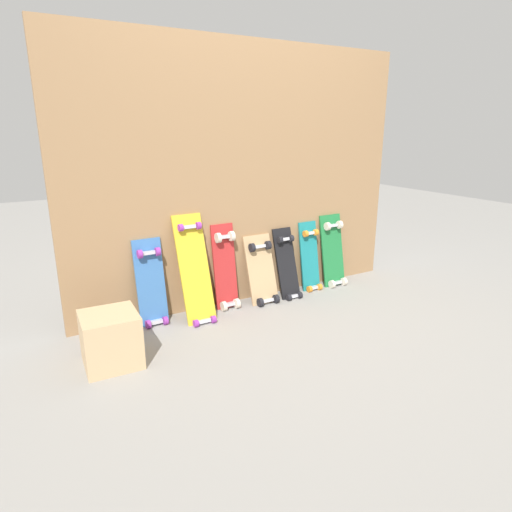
{
  "coord_description": "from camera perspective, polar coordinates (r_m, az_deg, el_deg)",
  "views": [
    {
      "loc": [
        -1.58,
        -2.76,
        1.3
      ],
      "look_at": [
        0.0,
        -0.07,
        0.37
      ],
      "focal_mm": 31.01,
      "sensor_mm": 36.0,
      "label": 1
    }
  ],
  "objects": [
    {
      "name": "skateboard_black",
      "position": [
        3.45,
        4.08,
        -1.54
      ],
      "size": [
        0.16,
        0.23,
        0.6
      ],
      "color": "black",
      "rests_on": "ground"
    },
    {
      "name": "skateboard_teal",
      "position": [
        3.62,
        6.99,
        -0.56
      ],
      "size": [
        0.16,
        0.17,
        0.62
      ],
      "color": "#197A7F",
      "rests_on": "ground"
    },
    {
      "name": "skateboard_natural",
      "position": [
        3.34,
        0.78,
        -2.29
      ],
      "size": [
        0.23,
        0.23,
        0.57
      ],
      "color": "tan",
      "rests_on": "ground"
    },
    {
      "name": "skateboard_yellow",
      "position": [
        3.04,
        -7.84,
        -2.35
      ],
      "size": [
        0.21,
        0.3,
        0.79
      ],
      "color": "gold",
      "rests_on": "ground"
    },
    {
      "name": "skateboard_red",
      "position": [
        3.22,
        -3.92,
        -1.9
      ],
      "size": [
        0.17,
        0.16,
        0.68
      ],
      "color": "#B22626",
      "rests_on": "ground"
    },
    {
      "name": "skateboard_blue",
      "position": [
        3.04,
        -13.35,
        -3.94
      ],
      "size": [
        0.19,
        0.16,
        0.65
      ],
      "color": "#386BAD",
      "rests_on": "ground"
    },
    {
      "name": "wooden_crate",
      "position": [
        2.63,
        -18.22,
        -10.17
      ],
      "size": [
        0.32,
        0.32,
        0.3
      ],
      "primitive_type": "cube",
      "rotation": [
        0.0,
        0.0,
        -0.05
      ],
      "color": "tan",
      "rests_on": "ground"
    },
    {
      "name": "ground_plane",
      "position": [
        3.43,
        -0.59,
        -5.68
      ],
      "size": [
        12.0,
        12.0,
        0.0
      ],
      "primitive_type": "plane",
      "color": "gray"
    },
    {
      "name": "plywood_wall_panel",
      "position": [
        3.26,
        -1.27,
        10.1
      ],
      "size": [
        2.66,
        0.04,
        1.86
      ],
      "primitive_type": "cube",
      "color": "#99724C",
      "rests_on": "ground"
    },
    {
      "name": "skateboard_green",
      "position": [
        3.74,
        9.92,
        0.23
      ],
      "size": [
        0.21,
        0.19,
        0.65
      ],
      "color": "#1E7238",
      "rests_on": "ground"
    }
  ]
}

